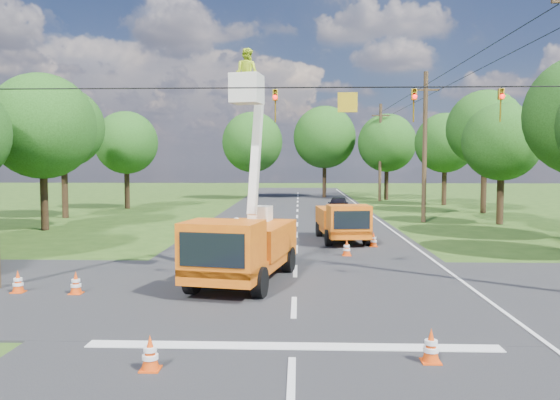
{
  "coord_description": "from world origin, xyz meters",
  "views": [
    {
      "loc": [
        0.13,
        -14.78,
        4.04
      ],
      "look_at": [
        -0.59,
        5.83,
        2.6
      ],
      "focal_mm": 35.0,
      "sensor_mm": 36.0,
      "label": 1
    }
  ],
  "objects_px": {
    "traffic_cone_1": "(431,346)",
    "tree_right_d": "(485,128)",
    "tree_left_e": "(63,128)",
    "tree_right_e": "(445,143)",
    "bucket_truck": "(243,234)",
    "pole_right_mid": "(425,146)",
    "traffic_cone_8": "(279,255)",
    "traffic_cone_3": "(373,240)",
    "tree_far_a": "(252,142)",
    "distant_car": "(338,205)",
    "tree_left_f": "(126,143)",
    "tree_left_d": "(42,126)",
    "second_truck": "(342,221)",
    "traffic_cone_7": "(350,224)",
    "traffic_cone_0": "(150,353)",
    "traffic_cone_4": "(76,283)",
    "pole_right_far": "(380,152)",
    "tree_right_c": "(502,142)",
    "tree_far_c": "(387,143)",
    "ground_worker": "(237,250)",
    "tree_far_b": "(325,137)",
    "traffic_cone_2": "(347,248)",
    "traffic_cone_5": "(18,282)"
  },
  "relations": [
    {
      "from": "traffic_cone_8",
      "to": "tree_far_b",
      "type": "xyz_separation_m",
      "value": [
        3.64,
        40.41,
        6.45
      ]
    },
    {
      "from": "tree_left_f",
      "to": "tree_far_a",
      "type": "height_order",
      "value": "tree_far_a"
    },
    {
      "from": "distant_car",
      "to": "traffic_cone_1",
      "type": "relative_size",
      "value": 5.52
    },
    {
      "from": "distant_car",
      "to": "tree_left_f",
      "type": "xyz_separation_m",
      "value": [
        -18.02,
        3.88,
        5.02
      ]
    },
    {
      "from": "tree_left_e",
      "to": "tree_far_a",
      "type": "xyz_separation_m",
      "value": [
        11.8,
        21.0,
        -0.3
      ]
    },
    {
      "from": "tree_left_d",
      "to": "tree_right_e",
      "type": "relative_size",
      "value": 1.07
    },
    {
      "from": "bucket_truck",
      "to": "traffic_cone_3",
      "type": "height_order",
      "value": "bucket_truck"
    },
    {
      "from": "traffic_cone_4",
      "to": "tree_right_e",
      "type": "relative_size",
      "value": 0.08
    },
    {
      "from": "traffic_cone_1",
      "to": "tree_left_f",
      "type": "height_order",
      "value": "tree_left_f"
    },
    {
      "from": "bucket_truck",
      "to": "pole_right_mid",
      "type": "bearing_deg",
      "value": 73.31
    },
    {
      "from": "traffic_cone_4",
      "to": "traffic_cone_7",
      "type": "relative_size",
      "value": 1.0
    },
    {
      "from": "traffic_cone_4",
      "to": "tree_left_f",
      "type": "relative_size",
      "value": 0.08
    },
    {
      "from": "traffic_cone_0",
      "to": "tree_far_a",
      "type": "distance_m",
      "value": 49.99
    },
    {
      "from": "traffic_cone_8",
      "to": "distant_car",
      "type": "bearing_deg",
      "value": 79.83
    },
    {
      "from": "tree_right_e",
      "to": "distant_car",
      "type": "bearing_deg",
      "value": -140.0
    },
    {
      "from": "traffic_cone_8",
      "to": "tree_right_e",
      "type": "height_order",
      "value": "tree_right_e"
    },
    {
      "from": "traffic_cone_7",
      "to": "traffic_cone_2",
      "type": "bearing_deg",
      "value": -96.21
    },
    {
      "from": "traffic_cone_4",
      "to": "tree_right_d",
      "type": "xyz_separation_m",
      "value": [
        21.45,
        27.64,
        6.32
      ]
    },
    {
      "from": "tree_far_c",
      "to": "traffic_cone_1",
      "type": "bearing_deg",
      "value": -97.97
    },
    {
      "from": "bucket_truck",
      "to": "tree_left_e",
      "type": "height_order",
      "value": "tree_left_e"
    },
    {
      "from": "tree_left_d",
      "to": "bucket_truck",
      "type": "bearing_deg",
      "value": -46.31
    },
    {
      "from": "tree_left_f",
      "to": "tree_right_e",
      "type": "bearing_deg",
      "value": 9.92
    },
    {
      "from": "bucket_truck",
      "to": "traffic_cone_4",
      "type": "height_order",
      "value": "bucket_truck"
    },
    {
      "from": "pole_right_far",
      "to": "tree_right_c",
      "type": "distance_m",
      "value": 21.52
    },
    {
      "from": "traffic_cone_8",
      "to": "tree_left_d",
      "type": "distance_m",
      "value": 18.65
    },
    {
      "from": "bucket_truck",
      "to": "pole_right_mid",
      "type": "distance_m",
      "value": 21.76
    },
    {
      "from": "traffic_cone_8",
      "to": "traffic_cone_7",
      "type": "bearing_deg",
      "value": 70.58
    },
    {
      "from": "second_truck",
      "to": "tree_left_f",
      "type": "distance_m",
      "value": 26.2
    },
    {
      "from": "second_truck",
      "to": "ground_worker",
      "type": "distance_m",
      "value": 9.78
    },
    {
      "from": "tree_right_e",
      "to": "traffic_cone_1",
      "type": "bearing_deg",
      "value": -105.04
    },
    {
      "from": "ground_worker",
      "to": "tree_right_c",
      "type": "bearing_deg",
      "value": 35.64
    },
    {
      "from": "tree_left_e",
      "to": "tree_far_b",
      "type": "bearing_deg",
      "value": 49.28
    },
    {
      "from": "traffic_cone_1",
      "to": "traffic_cone_8",
      "type": "relative_size",
      "value": 1.0
    },
    {
      "from": "tree_left_f",
      "to": "tree_far_b",
      "type": "height_order",
      "value": "tree_far_b"
    },
    {
      "from": "traffic_cone_0",
      "to": "bucket_truck",
      "type": "bearing_deg",
      "value": 82.51
    },
    {
      "from": "tree_left_e",
      "to": "tree_right_e",
      "type": "height_order",
      "value": "tree_left_e"
    },
    {
      "from": "distant_car",
      "to": "tree_left_f",
      "type": "relative_size",
      "value": 0.47
    },
    {
      "from": "traffic_cone_7",
      "to": "tree_right_e",
      "type": "relative_size",
      "value": 0.08
    },
    {
      "from": "traffic_cone_4",
      "to": "traffic_cone_5",
      "type": "relative_size",
      "value": 1.0
    },
    {
      "from": "distant_car",
      "to": "tree_left_d",
      "type": "distance_m",
      "value": 22.03
    },
    {
      "from": "traffic_cone_0",
      "to": "traffic_cone_8",
      "type": "height_order",
      "value": "same"
    },
    {
      "from": "tree_left_d",
      "to": "tree_right_d",
      "type": "bearing_deg",
      "value": 21.93
    },
    {
      "from": "tree_left_d",
      "to": "tree_right_d",
      "type": "relative_size",
      "value": 0.95
    },
    {
      "from": "bucket_truck",
      "to": "tree_left_d",
      "type": "height_order",
      "value": "tree_left_d"
    },
    {
      "from": "traffic_cone_7",
      "to": "tree_far_c",
      "type": "relative_size",
      "value": 0.08
    },
    {
      "from": "pole_right_mid",
      "to": "tree_right_d",
      "type": "bearing_deg",
      "value": 48.01
    },
    {
      "from": "traffic_cone_2",
      "to": "traffic_cone_4",
      "type": "distance_m",
      "value": 11.35
    },
    {
      "from": "tree_right_c",
      "to": "traffic_cone_4",
      "type": "bearing_deg",
      "value": -135.31
    },
    {
      "from": "traffic_cone_8",
      "to": "tree_right_d",
      "type": "bearing_deg",
      "value": 55.43
    },
    {
      "from": "traffic_cone_1",
      "to": "tree_right_d",
      "type": "relative_size",
      "value": 0.07
    }
  ]
}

